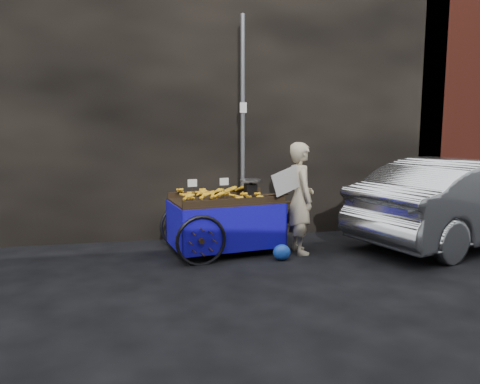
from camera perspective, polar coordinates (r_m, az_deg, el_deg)
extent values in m
plane|color=black|center=(7.39, 0.12, -8.32)|extent=(80.00, 80.00, 0.00)
cube|color=black|center=(9.55, -9.11, 10.50)|extent=(11.00, 2.00, 5.00)
cube|color=#591E14|center=(11.80, 24.78, 9.40)|extent=(3.00, 2.00, 5.00)
cylinder|color=slate|center=(8.42, 0.33, 7.52)|extent=(0.08, 0.08, 4.00)
cube|color=white|center=(8.37, 0.40, 10.25)|extent=(0.12, 0.02, 0.18)
cube|color=black|center=(7.69, -1.84, -1.19)|extent=(1.84, 1.32, 0.06)
cube|color=black|center=(8.15, -3.00, -0.14)|extent=(1.68, 0.32, 0.11)
cube|color=black|center=(7.22, -0.54, -1.21)|extent=(1.68, 0.32, 0.11)
cube|color=black|center=(7.67, 4.47, -4.46)|extent=(0.06, 0.06, 0.85)
cube|color=black|center=(8.42, 1.99, -3.30)|extent=(0.06, 0.06, 0.85)
cylinder|color=black|center=(7.75, 6.98, -1.17)|extent=(0.53, 0.13, 0.04)
cylinder|color=black|center=(8.50, 4.30, -0.31)|extent=(0.53, 0.13, 0.04)
torus|color=black|center=(7.08, -4.75, -5.97)|extent=(0.79, 0.18, 0.79)
torus|color=black|center=(8.16, -7.03, -4.11)|extent=(0.79, 0.18, 0.79)
cylinder|color=black|center=(7.62, -5.97, -4.98)|extent=(0.25, 1.18, 0.05)
cube|color=#10089B|center=(7.26, -0.42, -4.64)|extent=(1.71, 0.31, 0.72)
cube|color=#10089B|center=(8.26, -3.07, -3.08)|extent=(1.71, 0.31, 0.72)
cube|color=#10089B|center=(7.53, -8.01, -4.26)|extent=(0.20, 1.09, 0.72)
cube|color=#10089B|center=(8.07, 3.93, -3.35)|extent=(0.20, 1.09, 0.72)
cube|color=black|center=(7.88, 1.29, 0.36)|extent=(0.21, 0.18, 0.17)
cylinder|color=silver|center=(7.86, 1.30, 1.43)|extent=(0.41, 0.41, 0.03)
cube|color=white|center=(7.36, -5.83, 1.09)|extent=(0.15, 0.03, 0.12)
cube|color=white|center=(7.52, -1.94, 1.28)|extent=(0.15, 0.03, 0.12)
imported|color=tan|center=(7.69, 7.38, -0.75)|extent=(0.44, 0.67, 1.82)
cube|color=beige|center=(7.40, 5.73, 1.37)|extent=(0.57, 0.18, 0.50)
ellipsoid|color=blue|center=(7.39, 5.12, -7.33)|extent=(0.28, 0.22, 0.25)
imported|color=#B3B6BA|center=(9.22, 25.92, -1.01)|extent=(4.87, 3.02, 1.51)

